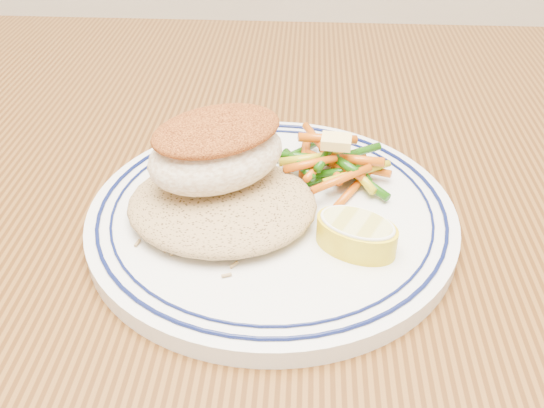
{
  "coord_description": "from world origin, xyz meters",
  "views": [
    {
      "loc": [
        -0.01,
        -0.41,
        1.05
      ],
      "look_at": [
        -0.03,
        -0.03,
        0.77
      ],
      "focal_mm": 40.0,
      "sensor_mm": 36.0,
      "label": 1
    }
  ],
  "objects_px": {
    "rice_pilaf": "(222,201)",
    "fish_fillet": "(217,149)",
    "dining_table": "(309,289)",
    "plate": "(272,215)",
    "vegetable_pile": "(335,163)",
    "lemon_wedge": "(356,233)"
  },
  "relations": [
    {
      "from": "dining_table",
      "to": "fish_fillet",
      "type": "bearing_deg",
      "value": -164.81
    },
    {
      "from": "vegetable_pile",
      "to": "lemon_wedge",
      "type": "xyz_separation_m",
      "value": [
        0.01,
        -0.09,
        -0.0
      ]
    },
    {
      "from": "vegetable_pile",
      "to": "lemon_wedge",
      "type": "relative_size",
      "value": 1.38
    },
    {
      "from": "plate",
      "to": "lemon_wedge",
      "type": "xyz_separation_m",
      "value": [
        0.06,
        -0.04,
        0.02
      ]
    },
    {
      "from": "dining_table",
      "to": "plate",
      "type": "bearing_deg",
      "value": -139.6
    },
    {
      "from": "dining_table",
      "to": "lemon_wedge",
      "type": "height_order",
      "value": "lemon_wedge"
    },
    {
      "from": "plate",
      "to": "vegetable_pile",
      "type": "relative_size",
      "value": 2.82
    },
    {
      "from": "rice_pilaf",
      "to": "fish_fillet",
      "type": "xyz_separation_m",
      "value": [
        -0.0,
        0.02,
        0.04
      ]
    },
    {
      "from": "rice_pilaf",
      "to": "lemon_wedge",
      "type": "bearing_deg",
      "value": -17.95
    },
    {
      "from": "fish_fillet",
      "to": "lemon_wedge",
      "type": "height_order",
      "value": "fish_fillet"
    },
    {
      "from": "dining_table",
      "to": "fish_fillet",
      "type": "relative_size",
      "value": 11.22
    },
    {
      "from": "dining_table",
      "to": "plate",
      "type": "distance_m",
      "value": 0.11
    },
    {
      "from": "fish_fillet",
      "to": "plate",
      "type": "bearing_deg",
      "value": -9.8
    },
    {
      "from": "dining_table",
      "to": "rice_pilaf",
      "type": "xyz_separation_m",
      "value": [
        -0.07,
        -0.04,
        0.13
      ]
    },
    {
      "from": "rice_pilaf",
      "to": "fish_fillet",
      "type": "relative_size",
      "value": 1.09
    },
    {
      "from": "dining_table",
      "to": "fish_fillet",
      "type": "distance_m",
      "value": 0.18
    },
    {
      "from": "plate",
      "to": "rice_pilaf",
      "type": "distance_m",
      "value": 0.04
    },
    {
      "from": "vegetable_pile",
      "to": "rice_pilaf",
      "type": "bearing_deg",
      "value": -145.41
    },
    {
      "from": "dining_table",
      "to": "vegetable_pile",
      "type": "bearing_deg",
      "value": 52.59
    },
    {
      "from": "fish_fillet",
      "to": "lemon_wedge",
      "type": "bearing_deg",
      "value": -25.39
    },
    {
      "from": "fish_fillet",
      "to": "vegetable_pile",
      "type": "distance_m",
      "value": 0.11
    },
    {
      "from": "fish_fillet",
      "to": "lemon_wedge",
      "type": "distance_m",
      "value": 0.12
    }
  ]
}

